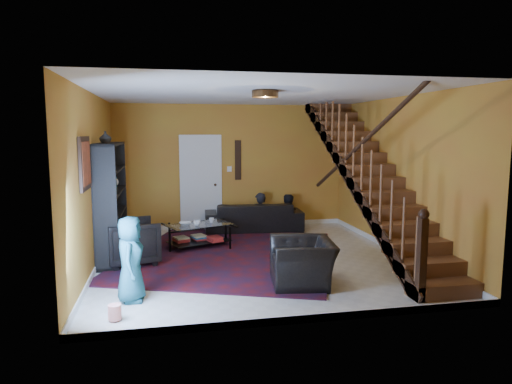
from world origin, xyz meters
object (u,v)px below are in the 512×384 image
bookshelf (112,203)px  armchair_right (302,262)px  coffee_table (199,234)px  armchair_left (132,242)px  sofa (254,216)px

bookshelf → armchair_right: bearing=-35.5°
armchair_right → bookshelf: bearing=-117.3°
bookshelf → armchair_right: size_ratio=2.02×
bookshelf → coffee_table: bearing=15.1°
coffee_table → bookshelf: bearing=-164.9°
armchair_left → bookshelf: bearing=21.3°
armchair_right → coffee_table: armchair_right is taller
sofa → armchair_right: (-0.01, -3.71, 0.01)m
armchair_right → coffee_table: bearing=-143.6°
armchair_left → coffee_table: size_ratio=0.62×
armchair_right → coffee_table: (-1.30, 2.42, -0.07)m
sofa → armchair_right: size_ratio=2.17×
armchair_left → armchair_right: armchair_left is taller
bookshelf → coffee_table: (1.52, 0.41, -0.71)m
bookshelf → sofa: bearing=31.0°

